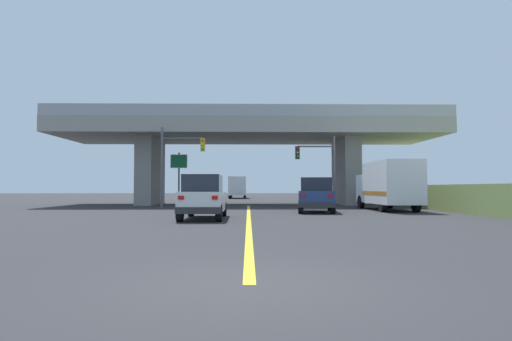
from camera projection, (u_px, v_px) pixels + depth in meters
The scene contains 10 objects.
ground at pixel (249, 204), 37.51m from camera, with size 160.00×160.00×0.00m, color #2B2B2D.
overpass_bridge at pixel (249, 139), 37.73m from camera, with size 31.91×9.61×7.83m.
lane_divider_stripe at pixel (249, 218), 20.38m from camera, with size 0.20×28.05×0.01m, color yellow.
suv_lead at pixel (204, 197), 20.01m from camera, with size 1.90×4.75×2.02m.
suv_crossing at pixel (316, 195), 25.53m from camera, with size 2.57×4.69×2.02m.
box_truck at pixel (388, 185), 27.67m from camera, with size 2.33×7.17×3.07m.
traffic_signal_nearside at pixel (321, 163), 32.61m from camera, with size 3.02×0.36×5.33m.
traffic_signal_farside at pixel (176, 157), 32.26m from camera, with size 3.27×0.36×5.96m.
highway_sign at pixel (179, 167), 35.76m from camera, with size 1.39×0.17×4.35m.
semi_truck_distant at pixel (238, 187), 60.09m from camera, with size 2.33×7.56×2.93m.
Camera 1 is at (-0.02, -6.44, 1.43)m, focal length 30.49 mm.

